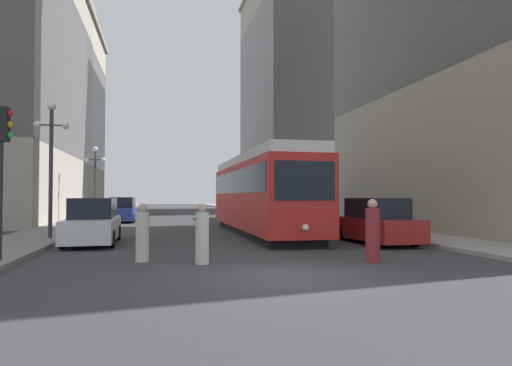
# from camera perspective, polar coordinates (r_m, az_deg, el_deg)

# --- Properties ---
(ground_plane) EXTENTS (200.00, 200.00, 0.00)m
(ground_plane) POSITION_cam_1_polar(r_m,az_deg,el_deg) (10.78, 4.37, -11.79)
(ground_plane) COLOR #38383A
(sidewalk_left) EXTENTS (2.92, 120.00, 0.15)m
(sidewalk_left) POSITION_cam_1_polar(r_m,az_deg,el_deg) (50.48, -18.26, -3.65)
(sidewalk_left) COLOR gray
(sidewalk_left) RESTS_ON ground
(sidewalk_right) EXTENTS (2.92, 120.00, 0.15)m
(sidewalk_right) POSITION_cam_1_polar(r_m,az_deg,el_deg) (51.47, 0.49, -3.70)
(sidewalk_right) COLOR gray
(sidewalk_right) RESTS_ON ground
(streetcar) EXTENTS (2.67, 14.59, 3.89)m
(streetcar) POSITION_cam_1_polar(r_m,az_deg,el_deg) (22.85, 0.43, -1.16)
(streetcar) COLOR black
(streetcar) RESTS_ON ground
(transit_bus) EXTENTS (2.92, 11.72, 3.45)m
(transit_bus) POSITION_cam_1_polar(r_m,az_deg,el_deg) (35.39, 0.72, -1.59)
(transit_bus) COLOR black
(transit_bus) RESTS_ON ground
(parked_car_left_near) EXTENTS (1.94, 5.02, 1.82)m
(parked_car_left_near) POSITION_cam_1_polar(r_m,az_deg,el_deg) (19.16, -19.84, -4.71)
(parked_car_left_near) COLOR black
(parked_car_left_near) RESTS_ON ground
(parked_car_left_mid) EXTENTS (2.02, 4.32, 1.82)m
(parked_car_left_mid) POSITION_cam_1_polar(r_m,az_deg,el_deg) (34.29, -16.47, -3.36)
(parked_car_left_mid) COLOR black
(parked_car_left_mid) RESTS_ON ground
(parked_car_right_far) EXTENTS (1.94, 4.84, 1.82)m
(parked_car_right_far) POSITION_cam_1_polar(r_m,az_deg,el_deg) (18.89, 14.83, -4.80)
(parked_car_right_far) COLOR black
(parked_car_right_far) RESTS_ON ground
(pedestrian_crossing_near) EXTENTS (0.38, 0.38, 1.70)m
(pedestrian_crossing_near) POSITION_cam_1_polar(r_m,az_deg,el_deg) (12.81, -6.80, -6.61)
(pedestrian_crossing_near) COLOR beige
(pedestrian_crossing_near) RESTS_ON ground
(pedestrian_crossing_far) EXTENTS (0.41, 0.41, 1.81)m
(pedestrian_crossing_far) POSITION_cam_1_polar(r_m,az_deg,el_deg) (13.46, 14.49, -6.09)
(pedestrian_crossing_far) COLOR maroon
(pedestrian_crossing_far) RESTS_ON ground
(pedestrian_on_sidewalk) EXTENTS (0.38, 0.38, 1.69)m
(pedestrian_on_sidewalk) POSITION_cam_1_polar(r_m,az_deg,el_deg) (13.56, -14.13, -6.31)
(pedestrian_on_sidewalk) COLOR beige
(pedestrian_on_sidewalk) RESTS_ON ground
(traffic_light_near_left) EXTENTS (0.47, 0.36, 4.19)m
(traffic_light_near_left) POSITION_cam_1_polar(r_m,az_deg,el_deg) (14.26, -29.39, 4.53)
(traffic_light_near_left) COLOR #232328
(traffic_light_near_left) RESTS_ON sidewalk_left
(lamp_post_left_near) EXTENTS (1.41, 0.36, 5.73)m
(lamp_post_left_near) POSITION_cam_1_polar(r_m,az_deg,el_deg) (20.93, -24.42, 3.97)
(lamp_post_left_near) COLOR #333338
(lamp_post_left_near) RESTS_ON sidewalk_left
(lamp_post_left_far) EXTENTS (1.41, 0.36, 5.29)m
(lamp_post_left_far) POSITION_cam_1_polar(r_m,az_deg,el_deg) (34.22, -19.64, 1.34)
(lamp_post_left_far) COLOR #333338
(lamp_post_left_far) RESTS_ON sidewalk_left
(building_left_corner) EXTENTS (12.09, 16.90, 20.79)m
(building_left_corner) POSITION_cam_1_polar(r_m,az_deg,el_deg) (54.52, -25.53, 7.78)
(building_left_corner) COLOR #B2A893
(building_left_corner) RESTS_ON ground
(building_right_midblock) EXTENTS (15.13, 21.79, 32.07)m
(building_right_midblock) POSITION_cam_1_polar(r_m,az_deg,el_deg) (65.04, 6.17, 11.35)
(building_right_midblock) COLOR #A89E8E
(building_right_midblock) RESTS_ON ground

